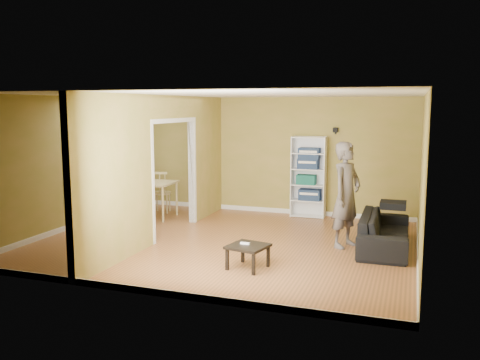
% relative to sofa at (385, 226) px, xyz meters
% --- Properties ---
extents(room_shell, '(6.50, 6.50, 6.50)m').
position_rel_sofa_xyz_m(room_shell, '(-2.70, -0.50, 0.91)').
color(room_shell, '#A16035').
rests_on(room_shell, ground).
extents(partition, '(0.22, 5.50, 2.60)m').
position_rel_sofa_xyz_m(partition, '(-3.90, -0.50, 0.91)').
color(partition, olive).
rests_on(partition, ground).
extents(wall_speaker, '(0.10, 0.10, 0.10)m').
position_rel_sofa_xyz_m(wall_speaker, '(-1.20, 2.19, 1.51)').
color(wall_speaker, black).
rests_on(wall_speaker, room_shell).
extents(sofa, '(2.04, 0.90, 0.77)m').
position_rel_sofa_xyz_m(sofa, '(0.00, 0.00, 0.00)').
color(sofa, black).
rests_on(sofa, ground).
extents(person, '(0.95, 0.87, 2.12)m').
position_rel_sofa_xyz_m(person, '(-0.65, -0.11, 0.68)').
color(person, slate).
rests_on(person, ground).
extents(bookshelf, '(0.74, 0.32, 1.76)m').
position_rel_sofa_xyz_m(bookshelf, '(-1.73, 2.10, 0.49)').
color(bookshelf, white).
rests_on(bookshelf, ground).
extents(paper_box_navy_a, '(0.46, 0.30, 0.24)m').
position_rel_sofa_xyz_m(paper_box_navy_a, '(-1.69, 2.05, 0.11)').
color(paper_box_navy_a, navy).
rests_on(paper_box_navy_a, bookshelf).
extents(paper_box_teal, '(0.41, 0.26, 0.21)m').
position_rel_sofa_xyz_m(paper_box_teal, '(-1.78, 2.05, 0.44)').
color(paper_box_teal, '#13665F').
rests_on(paper_box_teal, bookshelf).
extents(paper_box_navy_b, '(0.44, 0.29, 0.23)m').
position_rel_sofa_xyz_m(paper_box_navy_b, '(-1.74, 2.05, 0.79)').
color(paper_box_navy_b, navy).
rests_on(paper_box_navy_b, bookshelf).
extents(paper_box_navy_c, '(0.45, 0.29, 0.23)m').
position_rel_sofa_xyz_m(paper_box_navy_c, '(-1.73, 2.05, 1.02)').
color(paper_box_navy_c, navy).
rests_on(paper_box_navy_c, bookshelf).
extents(coffee_table, '(0.54, 0.54, 0.36)m').
position_rel_sofa_xyz_m(coffee_table, '(-1.86, -1.80, -0.08)').
color(coffee_table, black).
rests_on(coffee_table, ground).
extents(game_controller, '(0.14, 0.04, 0.03)m').
position_rel_sofa_xyz_m(game_controller, '(-1.92, -1.77, -0.01)').
color(game_controller, white).
rests_on(game_controller, coffee_table).
extents(dining_table, '(1.25, 0.83, 0.78)m').
position_rel_sofa_xyz_m(dining_table, '(-5.08, 0.87, 0.32)').
color(dining_table, tan).
rests_on(dining_table, ground).
extents(chair_left, '(0.48, 0.48, 1.01)m').
position_rel_sofa_xyz_m(chair_left, '(-5.75, 0.92, 0.12)').
color(chair_left, tan).
rests_on(chair_left, ground).
extents(chair_near, '(0.48, 0.48, 0.98)m').
position_rel_sofa_xyz_m(chair_near, '(-5.05, 0.27, 0.10)').
color(chair_near, tan).
rests_on(chair_near, ground).
extents(chair_far, '(0.54, 0.54, 0.95)m').
position_rel_sofa_xyz_m(chair_far, '(-4.99, 1.44, 0.09)').
color(chair_far, '#D5B56F').
rests_on(chair_far, ground).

